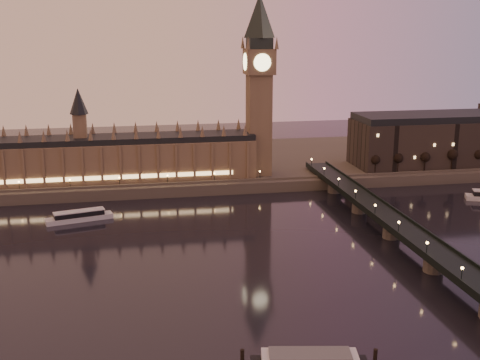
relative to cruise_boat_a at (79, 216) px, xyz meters
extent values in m
plane|color=black|center=(44.75, -68.50, -2.20)|extent=(700.00, 700.00, 0.00)
cube|color=#423D35|center=(74.75, 96.50, 0.80)|extent=(560.00, 130.00, 6.00)
cube|color=brown|center=(4.75, 52.50, 14.80)|extent=(180.00, 26.00, 22.00)
cube|color=black|center=(4.75, 52.50, 27.40)|extent=(180.00, 22.00, 3.20)
cube|color=#FFCC7F|center=(4.75, 39.00, 8.80)|extent=(153.00, 0.25, 2.20)
cube|color=brown|center=(98.75, 52.50, 32.80)|extent=(13.00, 13.00, 58.00)
cube|color=brown|center=(98.75, 52.50, 68.80)|extent=(16.00, 16.00, 14.00)
cylinder|color=#FFEAA5|center=(98.75, 44.32, 68.80)|extent=(9.60, 0.35, 9.60)
cylinder|color=#FFEAA5|center=(90.57, 52.50, 68.80)|extent=(0.35, 9.60, 9.60)
cube|color=black|center=(98.75, 52.50, 78.80)|extent=(13.00, 13.00, 6.00)
cone|color=black|center=(98.75, 52.50, 93.80)|extent=(17.68, 17.68, 24.00)
cube|color=black|center=(136.75, -68.50, 5.80)|extent=(13.00, 260.00, 2.00)
cube|color=black|center=(130.45, -68.50, 7.30)|extent=(0.60, 260.00, 1.00)
cube|color=black|center=(143.05, -68.50, 7.30)|extent=(0.60, 260.00, 1.00)
cube|color=black|center=(216.75, 58.50, 17.80)|extent=(110.00, 36.00, 28.00)
cube|color=black|center=(216.75, 58.50, 33.80)|extent=(108.00, 34.00, 4.00)
cylinder|color=black|center=(164.71, 40.50, 8.03)|extent=(0.70, 0.70, 8.46)
sphere|color=black|center=(164.71, 40.50, 12.45)|extent=(5.64, 5.64, 5.64)
cylinder|color=black|center=(181.59, 40.50, 8.03)|extent=(0.70, 0.70, 8.46)
sphere|color=black|center=(181.59, 40.50, 12.45)|extent=(5.64, 5.64, 5.64)
cylinder|color=black|center=(198.47, 40.50, 8.03)|extent=(0.70, 0.70, 8.46)
sphere|color=black|center=(198.47, 40.50, 12.45)|extent=(5.64, 5.64, 5.64)
cylinder|color=black|center=(215.35, 40.50, 8.03)|extent=(0.70, 0.70, 8.46)
sphere|color=black|center=(215.35, 40.50, 12.45)|extent=(5.64, 5.64, 5.64)
cylinder|color=black|center=(232.22, 40.50, 8.03)|extent=(0.70, 0.70, 8.46)
sphere|color=black|center=(232.22, 40.50, 12.45)|extent=(5.64, 5.64, 5.64)
cube|color=silver|center=(0.00, 0.00, -1.06)|extent=(31.95, 14.30, 2.29)
cube|color=black|center=(0.00, 0.00, 1.23)|extent=(23.78, 11.11, 2.29)
cube|color=silver|center=(0.00, 0.00, 2.59)|extent=(24.45, 11.53, 0.42)
cube|color=silver|center=(70.52, -145.88, 2.15)|extent=(26.72, 12.28, 2.57)
cube|color=#595B5E|center=(70.52, -145.88, 3.79)|extent=(22.65, 10.62, 0.69)
camera|label=1|loc=(26.58, -283.19, 88.21)|focal=45.00mm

